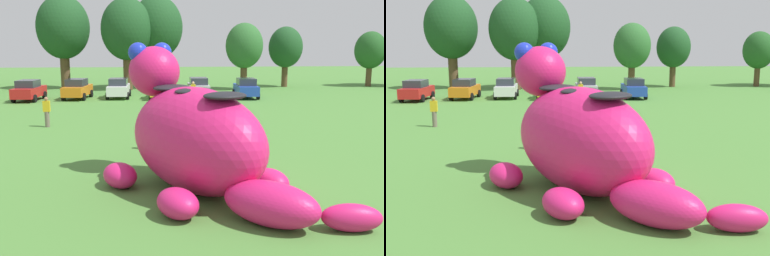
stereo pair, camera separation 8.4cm
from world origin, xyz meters
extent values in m
plane|color=#4C8438|center=(0.00, 0.00, 0.00)|extent=(160.00, 160.00, 0.00)
ellipsoid|color=#E01E6B|center=(-1.02, -0.42, 1.65)|extent=(5.44, 6.56, 3.31)
ellipsoid|color=#E01E6B|center=(-2.24, 1.76, 3.66)|extent=(2.46, 2.53, 1.74)
sphere|color=#1E33CC|center=(-2.79, 1.75, 4.31)|extent=(0.70, 0.70, 0.70)
sphere|color=#1E33CC|center=(-1.95, 2.22, 4.31)|extent=(0.70, 0.70, 0.70)
ellipsoid|color=black|center=(-1.66, 0.73, 3.17)|extent=(1.67, 1.57, 0.22)
ellipsoid|color=black|center=(-1.02, -0.42, 3.17)|extent=(1.67, 1.57, 0.22)
ellipsoid|color=black|center=(-0.30, -1.70, 3.17)|extent=(1.67, 1.57, 0.22)
ellipsoid|color=#E01E6B|center=(-3.41, 0.09, 0.40)|extent=(1.57, 1.73, 0.81)
ellipsoid|color=#E01E6B|center=(-0.21, 1.89, 0.40)|extent=(1.57, 1.73, 0.81)
ellipsoid|color=#E01E6B|center=(-1.70, -2.66, 0.40)|extent=(1.57, 1.73, 0.81)
ellipsoid|color=#E01E6B|center=(1.25, -1.00, 0.40)|extent=(1.57, 1.73, 0.81)
ellipsoid|color=#E01E6B|center=(0.64, -3.36, 0.58)|extent=(2.87, 2.72, 1.16)
ellipsoid|color=#E01E6B|center=(2.56, -3.92, 0.35)|extent=(1.61, 0.94, 0.71)
cube|color=red|center=(-12.52, 23.86, 0.72)|extent=(2.02, 4.22, 0.80)
cube|color=#2D333D|center=(-12.53, 23.71, 1.42)|extent=(1.65, 2.08, 0.60)
cylinder|color=black|center=(-13.27, 25.19, 0.32)|extent=(0.29, 0.66, 0.64)
cylinder|color=black|center=(-11.57, 25.06, 0.32)|extent=(0.29, 0.66, 0.64)
cylinder|color=black|center=(-13.47, 22.66, 0.32)|extent=(0.29, 0.66, 0.64)
cylinder|color=black|center=(-11.77, 22.52, 0.32)|extent=(0.29, 0.66, 0.64)
cube|color=orange|center=(-8.71, 24.76, 0.72)|extent=(2.13, 4.26, 0.80)
cube|color=#2D333D|center=(-8.73, 24.61, 1.42)|extent=(1.70, 2.12, 0.60)
cylinder|color=black|center=(-9.42, 26.11, 0.32)|extent=(0.31, 0.66, 0.64)
cylinder|color=black|center=(-7.73, 25.93, 0.32)|extent=(0.31, 0.66, 0.64)
cylinder|color=black|center=(-9.70, 23.59, 0.32)|extent=(0.31, 0.66, 0.64)
cylinder|color=black|center=(-8.01, 23.40, 0.32)|extent=(0.31, 0.66, 0.64)
cube|color=white|center=(-5.23, 25.09, 0.72)|extent=(1.78, 4.13, 0.80)
cube|color=#2D333D|center=(-5.23, 24.94, 1.42)|extent=(1.53, 2.00, 0.60)
cylinder|color=black|center=(-6.05, 26.38, 0.32)|extent=(0.25, 0.64, 0.64)
cylinder|color=black|center=(-4.35, 26.35, 0.32)|extent=(0.25, 0.64, 0.64)
cylinder|color=black|center=(-6.10, 23.84, 0.32)|extent=(0.25, 0.64, 0.64)
cylinder|color=black|center=(-4.40, 23.80, 0.32)|extent=(0.25, 0.64, 0.64)
cube|color=yellow|center=(-1.50, 24.39, 0.72)|extent=(2.05, 4.23, 0.80)
cube|color=#2D333D|center=(-1.51, 24.24, 1.42)|extent=(1.66, 2.09, 0.60)
cylinder|color=black|center=(-2.24, 25.73, 0.32)|extent=(0.30, 0.66, 0.64)
cylinder|color=black|center=(-0.54, 25.58, 0.32)|extent=(0.30, 0.66, 0.64)
cylinder|color=black|center=(-2.46, 23.20, 0.32)|extent=(0.30, 0.66, 0.64)
cylinder|color=black|center=(-0.77, 23.05, 0.32)|extent=(0.30, 0.66, 0.64)
cube|color=#B7BABF|center=(1.81, 25.31, 0.72)|extent=(1.76, 4.12, 0.80)
cube|color=#2D333D|center=(1.80, 25.16, 1.42)|extent=(1.52, 1.99, 0.60)
cylinder|color=black|center=(0.97, 26.60, 0.32)|extent=(0.25, 0.64, 0.64)
cylinder|color=black|center=(2.67, 26.57, 0.32)|extent=(0.25, 0.64, 0.64)
cylinder|color=black|center=(0.94, 24.06, 0.32)|extent=(0.25, 0.64, 0.64)
cylinder|color=black|center=(2.64, 24.03, 0.32)|extent=(0.25, 0.64, 0.64)
cube|color=#2347B7|center=(5.86, 24.11, 0.72)|extent=(1.89, 4.17, 0.80)
cube|color=#2D333D|center=(5.85, 23.96, 1.42)|extent=(1.59, 2.04, 0.60)
cylinder|color=black|center=(5.07, 25.42, 0.32)|extent=(0.27, 0.65, 0.64)
cylinder|color=black|center=(6.77, 25.34, 0.32)|extent=(0.27, 0.65, 0.64)
cylinder|color=black|center=(4.95, 22.88, 0.32)|extent=(0.27, 0.65, 0.64)
cylinder|color=black|center=(6.65, 22.80, 0.32)|extent=(0.27, 0.65, 0.64)
cylinder|color=brown|center=(-11.36, 33.81, 1.70)|extent=(0.97, 0.97, 3.39)
ellipsoid|color=#1E4C23|center=(-11.36, 33.81, 6.37)|extent=(5.42, 5.42, 6.51)
cylinder|color=brown|center=(-4.76, 32.38, 1.64)|extent=(0.94, 0.94, 3.27)
ellipsoid|color=#1E4C23|center=(-4.76, 32.38, 6.16)|extent=(5.24, 5.24, 6.29)
cylinder|color=brown|center=(-1.70, 33.98, 1.70)|extent=(0.97, 0.97, 3.41)
ellipsoid|color=#1E4C23|center=(-1.70, 33.98, 6.41)|extent=(5.45, 5.45, 6.55)
cylinder|color=brown|center=(7.17, 31.39, 1.20)|extent=(0.68, 0.68, 2.39)
ellipsoid|color=#2D662D|center=(7.17, 31.39, 4.50)|extent=(3.83, 3.83, 4.59)
cylinder|color=brown|center=(12.32, 34.04, 1.15)|extent=(0.66, 0.66, 2.30)
ellipsoid|color=#1E4C23|center=(12.32, 34.04, 4.33)|extent=(3.69, 3.69, 4.42)
cylinder|color=brown|center=(21.89, 33.78, 1.07)|extent=(0.61, 0.61, 2.13)
ellipsoid|color=#235623|center=(21.89, 33.78, 4.01)|extent=(3.41, 3.41, 4.09)
cylinder|color=black|center=(-2.14, 5.26, 0.44)|extent=(0.26, 0.26, 0.88)
cube|color=#338C4C|center=(-2.14, 5.26, 1.18)|extent=(0.38, 0.22, 0.60)
sphere|color=brown|center=(-2.14, 5.26, 1.60)|extent=(0.22, 0.22, 0.22)
cylinder|color=#726656|center=(-8.25, 11.34, 0.44)|extent=(0.26, 0.26, 0.88)
cube|color=gold|center=(-8.25, 11.34, 1.18)|extent=(0.38, 0.22, 0.60)
sphere|color=#9E7051|center=(-8.25, 11.34, 1.60)|extent=(0.22, 0.22, 0.22)
cylinder|color=#2D334C|center=(0.95, 21.12, 0.44)|extent=(0.26, 0.26, 0.88)
cube|color=gold|center=(0.95, 21.12, 1.18)|extent=(0.38, 0.22, 0.60)
sphere|color=tan|center=(0.95, 21.12, 1.60)|extent=(0.22, 0.22, 0.22)
camera|label=1|loc=(-2.33, -13.87, 4.57)|focal=41.32mm
camera|label=2|loc=(-2.25, -13.88, 4.57)|focal=41.32mm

